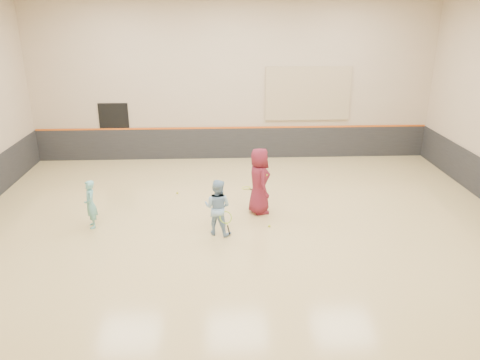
{
  "coord_description": "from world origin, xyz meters",
  "views": [
    {
      "loc": [
        -0.58,
        -11.48,
        5.58
      ],
      "look_at": [
        -0.02,
        0.4,
        1.15
      ],
      "focal_mm": 35.0,
      "sensor_mm": 36.0,
      "label": 1
    }
  ],
  "objects_px": {
    "spare_racket": "(246,187)",
    "girl": "(91,204)",
    "young_man": "(259,181)",
    "instructor": "(218,207)"
  },
  "relations": [
    {
      "from": "instructor",
      "to": "girl",
      "type": "bearing_deg",
      "value": 12.33
    },
    {
      "from": "young_man",
      "to": "spare_racket",
      "type": "distance_m",
      "value": 2.1
    },
    {
      "from": "young_man",
      "to": "girl",
      "type": "bearing_deg",
      "value": 87.53
    },
    {
      "from": "young_man",
      "to": "spare_racket",
      "type": "bearing_deg",
      "value": -4.24
    },
    {
      "from": "girl",
      "to": "instructor",
      "type": "relative_size",
      "value": 0.88
    },
    {
      "from": "spare_racket",
      "to": "girl",
      "type": "bearing_deg",
      "value": -148.51
    },
    {
      "from": "girl",
      "to": "instructor",
      "type": "height_order",
      "value": "instructor"
    },
    {
      "from": "instructor",
      "to": "young_man",
      "type": "relative_size",
      "value": 0.78
    },
    {
      "from": "instructor",
      "to": "young_man",
      "type": "height_order",
      "value": "young_man"
    },
    {
      "from": "spare_racket",
      "to": "instructor",
      "type": "bearing_deg",
      "value": -106.24
    }
  ]
}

